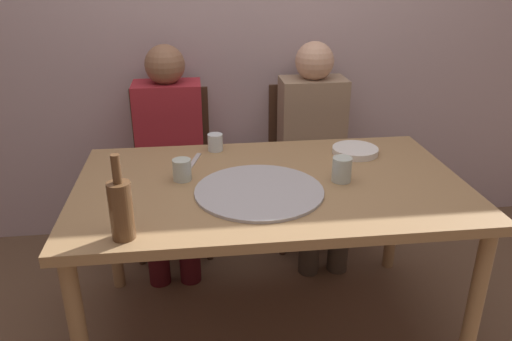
% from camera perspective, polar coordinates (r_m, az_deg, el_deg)
% --- Properties ---
extents(ground_plane, '(8.00, 8.00, 0.00)m').
position_cam_1_polar(ground_plane, '(2.44, 1.47, -17.22)').
color(ground_plane, brown).
extents(back_wall, '(6.00, 0.10, 2.60)m').
position_cam_1_polar(back_wall, '(2.90, -1.40, 17.62)').
color(back_wall, '#B29EA3').
rests_on(back_wall, ground_plane).
extents(dining_table, '(1.58, 0.93, 0.74)m').
position_cam_1_polar(dining_table, '(2.07, 1.65, -3.12)').
color(dining_table, '#99754C').
rests_on(dining_table, ground_plane).
extents(pizza_tray, '(0.50, 0.50, 0.01)m').
position_cam_1_polar(pizza_tray, '(1.95, 0.36, -2.34)').
color(pizza_tray, '#ADADB2').
rests_on(pizza_tray, dining_table).
extents(wine_bottle, '(0.08, 0.08, 0.29)m').
position_cam_1_polar(wine_bottle, '(1.65, -15.13, -4.17)').
color(wine_bottle, brown).
rests_on(wine_bottle, dining_table).
extents(tumbler_near, '(0.08, 0.08, 0.09)m').
position_cam_1_polar(tumbler_near, '(2.06, -8.42, 0.08)').
color(tumbler_near, '#B7C6BC').
rests_on(tumbler_near, dining_table).
extents(tumbler_far, '(0.07, 0.07, 0.08)m').
position_cam_1_polar(tumbler_far, '(2.36, -4.66, 3.22)').
color(tumbler_far, silver).
rests_on(tumbler_far, dining_table).
extents(wine_glass, '(0.08, 0.08, 0.10)m').
position_cam_1_polar(wine_glass, '(2.06, 9.75, 0.12)').
color(wine_glass, '#B7C6BC').
rests_on(wine_glass, dining_table).
extents(plate_stack, '(0.21, 0.21, 0.03)m').
position_cam_1_polar(plate_stack, '(2.37, 11.22, 2.23)').
color(plate_stack, white).
rests_on(plate_stack, dining_table).
extents(table_knife, '(0.08, 0.22, 0.01)m').
position_cam_1_polar(table_knife, '(2.24, -7.19, 0.90)').
color(table_knife, '#B7B7BC').
rests_on(table_knife, dining_table).
extents(chair_left, '(0.44, 0.44, 0.90)m').
position_cam_1_polar(chair_left, '(2.91, -9.53, 1.33)').
color(chair_left, '#472D1E').
rests_on(chair_left, ground_plane).
extents(chair_right, '(0.44, 0.44, 0.90)m').
position_cam_1_polar(chair_right, '(2.98, 5.93, 2.05)').
color(chair_right, '#472D1E').
rests_on(chair_right, ground_plane).
extents(guest_in_sweater, '(0.36, 0.56, 1.17)m').
position_cam_1_polar(guest_in_sweater, '(2.72, -9.80, 2.64)').
color(guest_in_sweater, maroon).
rests_on(guest_in_sweater, ground_plane).
extents(guest_in_beanie, '(0.36, 0.56, 1.17)m').
position_cam_1_polar(guest_in_beanie, '(2.80, 6.71, 3.37)').
color(guest_in_beanie, '#937A60').
rests_on(guest_in_beanie, ground_plane).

